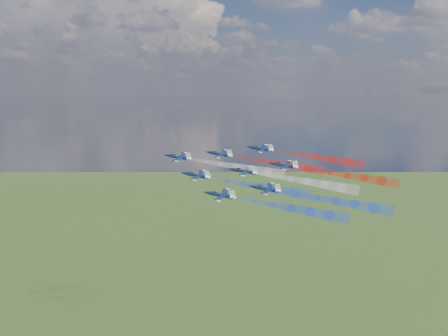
{
  "coord_description": "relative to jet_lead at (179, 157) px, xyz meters",
  "views": [
    {
      "loc": [
        -9.05,
        -149.96,
        165.67
      ],
      "look_at": [
        -2.1,
        6.39,
        140.74
      ],
      "focal_mm": 39.05,
      "sensor_mm": 36.0,
      "label": 1
    }
  ],
  "objects": [
    {
      "name": "trail_inner_left",
      "position": [
        25.23,
        -19.92,
        -6.38
      ],
      "size": [
        30.8,
        14.9,
        7.81
      ],
      "primitive_type": null,
      "rotation": [
        0.12,
        -0.23,
        1.19
      ],
      "color": "blue"
    },
    {
      "name": "trail_lead",
      "position": [
        19.06,
        -7.01,
        -2.34
      ],
      "size": [
        30.8,
        14.9,
        7.81
      ],
      "primitive_type": null,
      "rotation": [
        0.12,
        -0.23,
        1.19
      ],
      "color": "white"
    },
    {
      "name": "jet_outer_right",
      "position": [
        28.95,
        9.41,
        1.6
      ],
      "size": [
        12.91,
        11.93,
        5.85
      ],
      "primitive_type": null,
      "rotation": [
        0.12,
        -0.23,
        1.19
      ],
      "color": "black"
    },
    {
      "name": "jet_inner_right",
      "position": [
        14.06,
        4.79,
        0.37
      ],
      "size": [
        12.91,
        11.93,
        5.85
      ],
      "primitive_type": null,
      "rotation": [
        0.12,
        -0.23,
        1.19
      ],
      "color": "black"
    },
    {
      "name": "jet_center_third",
      "position": [
        21.28,
        -9.37,
        -3.38
      ],
      "size": [
        12.91,
        11.93,
        5.85
      ],
      "primitive_type": null,
      "rotation": [
        0.12,
        -0.23,
        1.19
      ],
      "color": "black"
    },
    {
      "name": "jet_inner_left",
      "position": [
        6.18,
        -12.91,
        -4.04
      ],
      "size": [
        12.91,
        11.93,
        5.85
      ],
      "primitive_type": null,
      "rotation": [
        0.12,
        -0.23,
        1.19
      ],
      "color": "black"
    },
    {
      "name": "jet_rear_left",
      "position": [
        26.75,
        -22.46,
        -6.57
      ],
      "size": [
        12.91,
        11.93,
        5.85
      ],
      "primitive_type": null,
      "rotation": [
        0.12,
        -0.23,
        1.19
      ],
      "color": "black"
    },
    {
      "name": "trail_inner_right",
      "position": [
        33.12,
        -2.22,
        -1.97
      ],
      "size": [
        30.8,
        14.9,
        7.81
      ],
      "primitive_type": null,
      "rotation": [
        0.12,
        -0.23,
        1.19
      ],
      "color": "red"
    },
    {
      "name": "trail_outer_left",
      "position": [
        32.1,
        -34.05,
        -9.65
      ],
      "size": [
        30.8,
        14.9,
        7.81
      ],
      "primitive_type": null,
      "rotation": [
        0.12,
        -0.23,
        1.19
      ],
      "color": "blue"
    },
    {
      "name": "trail_center_third",
      "position": [
        40.34,
        -16.38,
        -5.72
      ],
      "size": [
        30.8,
        14.9,
        7.81
      ],
      "primitive_type": null,
      "rotation": [
        0.12,
        -0.23,
        1.19
      ],
      "color": "white"
    },
    {
      "name": "trail_rear_left",
      "position": [
        45.81,
        -29.47,
        -8.91
      ],
      "size": [
        30.8,
        14.9,
        7.81
      ],
      "primitive_type": null,
      "rotation": [
        0.12,
        -0.23,
        1.19
      ],
      "color": "blue"
    },
    {
      "name": "jet_outer_left",
      "position": [
        13.04,
        -27.04,
        -7.32
      ],
      "size": [
        12.91,
        11.93,
        5.85
      ],
      "primitive_type": null,
      "rotation": [
        0.12,
        -0.23,
        1.19
      ],
      "color": "black"
    },
    {
      "name": "trail_outer_right",
      "position": [
        48.01,
        2.4,
        -0.73
      ],
      "size": [
        30.8,
        14.9,
        7.81
      ],
      "primitive_type": null,
      "rotation": [
        0.12,
        -0.23,
        1.19
      ],
      "color": "red"
    },
    {
      "name": "jet_lead",
      "position": [
        0.0,
        0.0,
        0.0
      ],
      "size": [
        12.91,
        11.93,
        5.85
      ],
      "primitive_type": null,
      "rotation": [
        0.12,
        -0.23,
        1.19
      ],
      "color": "black"
    },
    {
      "name": "jet_rear_right",
      "position": [
        35.01,
        -5.31,
        -2.19
      ],
      "size": [
        12.91,
        11.93,
        5.85
      ],
      "primitive_type": null,
      "rotation": [
        0.12,
        -0.23,
        1.19
      ],
      "color": "black"
    },
    {
      "name": "trail_rear_right",
      "position": [
        54.07,
        -12.32,
        -4.53
      ],
      "size": [
        30.8,
        14.9,
        7.81
      ],
      "primitive_type": null,
      "rotation": [
        0.12,
        -0.23,
        1.19
      ],
      "color": "red"
    }
  ]
}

